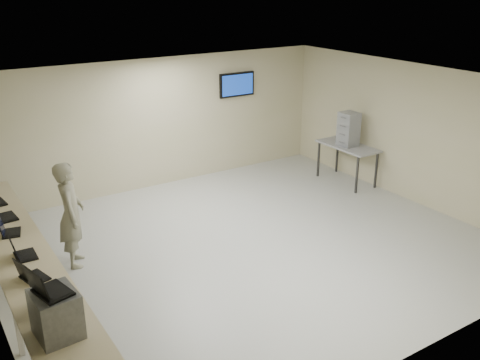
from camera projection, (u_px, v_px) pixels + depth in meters
room at (246, 167)px, 8.83m from camera, size 8.01×7.01×2.81m
workbench at (23, 258)px, 7.16m from camera, size 0.76×6.00×0.90m
equipment_box at (56, 314)px, 5.42m from camera, size 0.46×0.51×0.50m
laptop_on_box at (46, 288)px, 5.28m from camera, size 0.41×0.45×0.31m
laptop_0 at (49, 302)px, 5.93m from camera, size 0.41×0.45×0.31m
laptop_1 at (30, 275)px, 6.49m from camera, size 0.37×0.40×0.27m
laptop_2 at (21, 253)px, 7.01m from camera, size 0.30×0.36×0.28m
laptop_3 at (7, 230)px, 7.64m from camera, size 0.35×0.38×0.26m
laptop_4 at (1, 214)px, 8.12m from camera, size 0.36×0.43×0.31m
soldier at (71, 215)px, 8.39m from camera, size 0.58×0.72×1.73m
side_table at (348, 148)px, 11.87m from camera, size 0.68×1.45×0.87m
storage_bins at (349, 129)px, 11.71m from camera, size 0.35×0.39×0.74m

